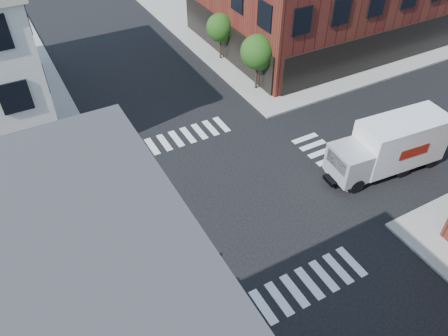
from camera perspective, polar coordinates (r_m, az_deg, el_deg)
name	(u,v)px	position (r m, az deg, el deg)	size (l,w,h in m)	color
ground	(238,196)	(26.21, 1.83, -3.68)	(120.00, 120.00, 0.00)	black
sidewalk_ne	(307,13)	(51.44, 10.80, 19.31)	(30.00, 30.00, 0.15)	gray
tree_near	(258,53)	(34.69, 4.52, 14.70)	(2.69, 2.69, 4.49)	black
tree_far	(221,29)	(39.49, -0.38, 17.72)	(2.43, 2.43, 4.07)	black
signal_pole	(178,305)	(18.32, -6.01, -17.34)	(1.29, 1.24, 4.60)	black
box_truck	(391,146)	(28.79, 20.94, 2.75)	(8.01, 3.05, 3.55)	silver
traffic_cone	(213,256)	(22.84, -1.50, -11.44)	(0.38, 0.38, 0.63)	#EB460A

